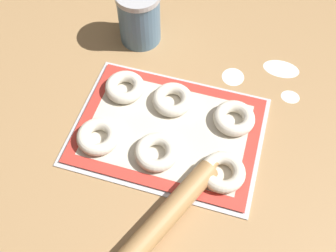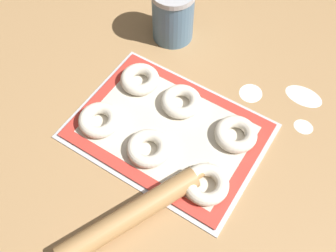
% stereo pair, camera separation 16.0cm
% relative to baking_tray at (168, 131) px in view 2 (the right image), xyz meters
% --- Properties ---
extents(ground_plane, '(2.80, 2.80, 0.00)m').
position_rel_baking_tray_xyz_m(ground_plane, '(-0.01, 0.01, -0.00)').
color(ground_plane, '#A87F51').
extents(baking_tray, '(0.51, 0.37, 0.01)m').
position_rel_baking_tray_xyz_m(baking_tray, '(0.00, 0.00, 0.00)').
color(baking_tray, silver).
rests_on(baking_tray, ground_plane).
extents(baking_mat, '(0.48, 0.35, 0.00)m').
position_rel_baking_tray_xyz_m(baking_mat, '(-0.00, -0.00, 0.01)').
color(baking_mat, red).
rests_on(baking_mat, baking_tray).
extents(bagel_front_left, '(0.11, 0.11, 0.03)m').
position_rel_baking_tray_xyz_m(bagel_front_left, '(-0.17, -0.08, 0.02)').
color(bagel_front_left, silver).
rests_on(bagel_front_left, baking_mat).
extents(bagel_front_center, '(0.11, 0.11, 0.03)m').
position_rel_baking_tray_xyz_m(bagel_front_center, '(-0.01, -0.08, 0.02)').
color(bagel_front_center, silver).
rests_on(bagel_front_center, baking_mat).
extents(bagel_front_right, '(0.11, 0.11, 0.03)m').
position_rel_baking_tray_xyz_m(bagel_front_right, '(0.17, -0.09, 0.02)').
color(bagel_front_right, silver).
rests_on(bagel_front_right, baking_mat).
extents(bagel_back_left, '(0.11, 0.11, 0.03)m').
position_rel_baking_tray_xyz_m(bagel_back_left, '(-0.16, 0.09, 0.02)').
color(bagel_back_left, silver).
rests_on(bagel_back_left, baking_mat).
extents(bagel_back_center, '(0.11, 0.11, 0.03)m').
position_rel_baking_tray_xyz_m(bagel_back_center, '(-0.01, 0.09, 0.02)').
color(bagel_back_center, silver).
rests_on(bagel_back_center, baking_mat).
extents(bagel_back_right, '(0.11, 0.11, 0.03)m').
position_rel_baking_tray_xyz_m(bagel_back_right, '(0.16, 0.08, 0.02)').
color(bagel_back_right, silver).
rests_on(bagel_back_right, baking_mat).
extents(flour_canister, '(0.13, 0.13, 0.17)m').
position_rel_baking_tray_xyz_m(flour_canister, '(-0.19, 0.32, 0.08)').
color(flour_canister, slate).
rests_on(flour_canister, ground_plane).
extents(rolling_pin, '(0.21, 0.43, 0.05)m').
position_rel_baking_tray_xyz_m(rolling_pin, '(0.06, -0.26, 0.02)').
color(rolling_pin, '#AD7F4C').
rests_on(rolling_pin, ground_plane).
extents(flour_patch_near, '(0.07, 0.07, 0.00)m').
position_rel_baking_tray_xyz_m(flour_patch_near, '(0.13, 0.24, -0.00)').
color(flour_patch_near, white).
rests_on(flour_patch_near, ground_plane).
extents(flour_patch_far, '(0.11, 0.07, 0.00)m').
position_rel_baking_tray_xyz_m(flour_patch_far, '(0.27, 0.31, -0.00)').
color(flour_patch_far, white).
rests_on(flour_patch_far, ground_plane).
extents(flour_patch_side, '(0.05, 0.05, 0.00)m').
position_rel_baking_tray_xyz_m(flour_patch_side, '(0.31, 0.21, -0.00)').
color(flour_patch_side, white).
rests_on(flour_patch_side, ground_plane).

